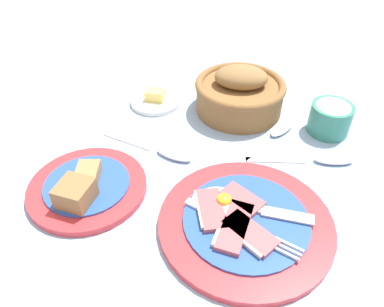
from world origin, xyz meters
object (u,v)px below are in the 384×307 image
at_px(butter_dish, 156,100).
at_px(bread_basket, 240,93).
at_px(sugar_cup, 330,118).
at_px(teaspoon_near_cup, 161,151).
at_px(teaspoon_stray, 318,160).
at_px(bread_plate, 86,187).
at_px(breakfast_plate, 243,221).
at_px(teaspoon_by_saucer, 274,135).

bearing_deg(butter_dish, bread_basket, 14.32).
distance_m(sugar_cup, bread_basket, 0.19).
height_order(teaspoon_near_cup, teaspoon_stray, same).
bearing_deg(bread_plate, bread_basket, 65.09).
distance_m(sugar_cup, butter_dish, 0.36).
distance_m(bread_plate, sugar_cup, 0.47).
xyz_separation_m(bread_plate, teaspoon_near_cup, (0.07, 0.14, -0.01)).
bearing_deg(breakfast_plate, teaspoon_stray, 66.92).
height_order(sugar_cup, teaspoon_by_saucer, sugar_cup).
height_order(butter_dish, teaspoon_stray, butter_dish).
relative_size(breakfast_plate, bread_plate, 1.35).
relative_size(sugar_cup, butter_dish, 0.73).
height_order(bread_plate, sugar_cup, sugar_cup).
xyz_separation_m(butter_dish, teaspoon_stray, (0.36, -0.06, -0.00)).
height_order(butter_dish, teaspoon_by_saucer, butter_dish).
relative_size(bread_basket, teaspoon_by_saucer, 1.00).
distance_m(breakfast_plate, teaspoon_stray, 0.21).
distance_m(teaspoon_near_cup, teaspoon_stray, 0.29).
relative_size(butter_dish, teaspoon_stray, 0.59).
height_order(sugar_cup, teaspoon_near_cup, sugar_cup).
bearing_deg(teaspoon_by_saucer, butter_dish, 106.36).
relative_size(bread_plate, bread_basket, 1.04).
xyz_separation_m(sugar_cup, teaspoon_near_cup, (-0.27, -0.19, -0.03)).
relative_size(bread_plate, teaspoon_by_saucer, 1.04).
relative_size(breakfast_plate, bread_basket, 1.40).
height_order(bread_plate, butter_dish, bread_plate).
distance_m(bread_plate, teaspoon_by_saucer, 0.37).
bearing_deg(sugar_cup, butter_dish, -173.41).
relative_size(bread_plate, butter_dish, 1.77).
height_order(breakfast_plate, teaspoon_stray, breakfast_plate).
distance_m(sugar_cup, teaspoon_near_cup, 0.33).
xyz_separation_m(bread_plate, teaspoon_stray, (0.34, 0.23, -0.01)).
bearing_deg(butter_dish, bread_plate, -85.75).
xyz_separation_m(breakfast_plate, bread_basket, (-0.10, 0.30, 0.03)).
bearing_deg(teaspoon_by_saucer, teaspoon_near_cup, 145.98).
xyz_separation_m(bread_plate, butter_dish, (-0.02, 0.29, -0.00)).
xyz_separation_m(bread_plate, sugar_cup, (0.34, 0.33, 0.02)).
xyz_separation_m(breakfast_plate, teaspoon_near_cup, (-0.19, 0.10, -0.00)).
xyz_separation_m(breakfast_plate, teaspoon_stray, (0.08, 0.19, -0.00)).
bearing_deg(teaspoon_near_cup, teaspoon_stray, 22.04).
height_order(bread_plate, teaspoon_near_cup, bread_plate).
height_order(bread_plate, teaspoon_stray, bread_plate).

